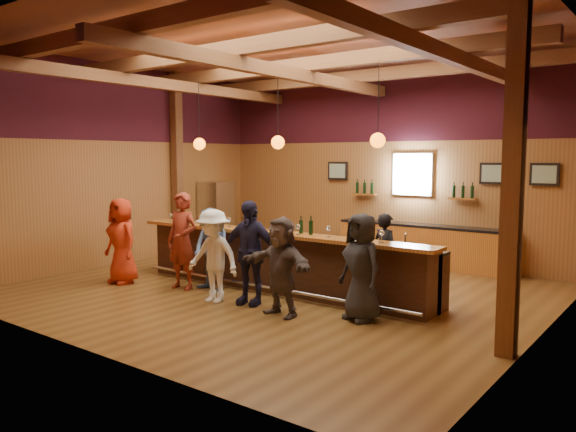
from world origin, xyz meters
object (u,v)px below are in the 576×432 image
Objects in this scene: customer_dark at (361,267)px; customer_redvest at (182,241)px; customer_navy at (249,253)px; bartender at (385,254)px; stainless_fridge at (216,216)px; customer_white at (213,256)px; bottle_a at (301,227)px; ice_bucket at (283,226)px; back_bar_cabinet at (423,246)px; customer_denim at (212,250)px; customer_orange at (122,241)px; bar_counter at (284,261)px; customer_brown at (281,266)px.

customer_redvest is at bearing -155.24° from customer_dark.
customer_navy is 2.49m from bartender.
stainless_fridge is 1.00× the size of customer_redvest.
customer_white reaches higher than bottle_a.
bottle_a reaches higher than ice_bucket.
customer_dark is (3.66, 0.22, -0.09)m from customer_redvest.
ice_bucket is at bearing -104.21° from back_bar_cabinet.
customer_denim is 0.97× the size of customer_white.
ice_bucket is (3.02, 1.20, 0.40)m from customer_orange.
bartender is at bearing -80.21° from back_bar_cabinet.
bartender is at bearing 26.08° from bar_counter.
bar_counter is at bearing 134.33° from customer_brown.
bartender is at bearing 37.12° from customer_denim.
customer_redvest is at bearing 19.71° from customer_orange.
customer_redvest is (-1.52, -1.11, 0.37)m from bar_counter.
bar_counter is 2.34m from customer_dark.
customer_redvest is at bearing 166.90° from customer_navy.
customer_orange is 1.14× the size of bartender.
customer_dark is 1.77m from bartender.
back_bar_cabinet is 6.46m from customer_orange.
customer_brown reaches higher than bartender.
customer_white is (2.44, 0.03, -0.04)m from customer_orange.
customer_redvest is 1.11× the size of customer_dark.
bartender is at bearing 25.34° from customer_redvest.
customer_redvest is at bearing -143.78° from bar_counter.
customer_orange is at bearing -170.53° from customer_brown.
bartender is (1.47, 2.00, -0.14)m from customer_navy.
customer_brown is at bearing -1.94° from customer_white.
customer_white reaches higher than customer_denim.
customer_redvest is at bearing 158.86° from customer_white.
customer_white reaches higher than customer_brown.
customer_navy is at bearing -8.55° from customer_redvest.
customer_navy reaches higher than ice_bucket.
customer_white is at bearing -107.19° from back_bar_cabinet.
customer_redvest is at bearing 48.37° from bartender.
back_bar_cabinet is 2.23× the size of customer_redvest.
customer_navy is (0.19, -1.19, 0.35)m from bar_counter.
customer_dark reaches higher than customer_denim.
bottle_a is (2.07, 0.88, 0.34)m from customer_redvest.
stainless_fridge is at bearing 120.30° from customer_redvest.
ice_bucket is at bearing 32.65° from customer_denim.
customer_redvest is 0.62m from customer_denim.
customer_denim is 3.13m from bartender.
stainless_fridge reaches higher than customer_denim.
customer_redvest is (1.30, 0.38, 0.07)m from customer_orange.
customer_white is 0.63m from customer_navy.
stainless_fridge is at bearing 111.71° from customer_orange.
customer_brown is at bearing 4.66° from customer_orange.
back_bar_cabinet is 2.30× the size of customer_navy.
customer_orange is 4.99m from customer_dark.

